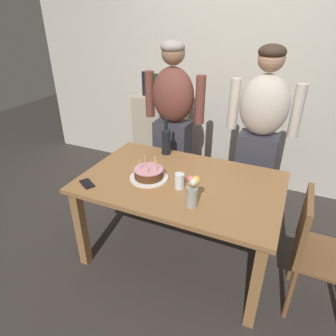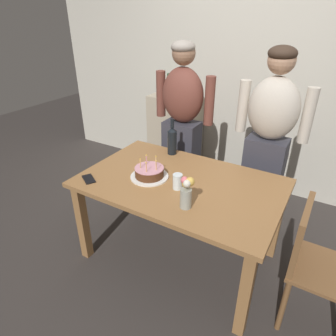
{
  "view_description": "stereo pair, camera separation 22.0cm",
  "coord_description": "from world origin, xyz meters",
  "px_view_note": "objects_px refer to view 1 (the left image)",
  "views": [
    {
      "loc": [
        0.71,
        -1.8,
        1.88
      ],
      "look_at": [
        -0.09,
        -0.03,
        0.84
      ],
      "focal_mm": 31.55,
      "sensor_mm": 36.0,
      "label": 1
    },
    {
      "loc": [
        0.9,
        -1.7,
        1.88
      ],
      "look_at": [
        -0.09,
        -0.03,
        0.84
      ],
      "focal_mm": 31.55,
      "sensor_mm": 36.0,
      "label": 2
    }
  ],
  "objects_px": {
    "flower_vase": "(192,190)",
    "person_woman_cardigan": "(259,139)",
    "person_man_bearded": "(173,126)",
    "dining_chair": "(315,247)",
    "birthday_cake": "(149,174)",
    "water_glass_near": "(179,181)",
    "cell_phone": "(87,184)",
    "wine_bottle": "(166,140)"
  },
  "relations": [
    {
      "from": "water_glass_near",
      "to": "cell_phone",
      "type": "distance_m",
      "value": 0.69
    },
    {
      "from": "birthday_cake",
      "to": "dining_chair",
      "type": "xyz_separation_m",
      "value": [
        1.22,
        -0.01,
        -0.26
      ]
    },
    {
      "from": "flower_vase",
      "to": "wine_bottle",
      "type": "bearing_deg",
      "value": 126.5
    },
    {
      "from": "person_man_bearded",
      "to": "person_woman_cardigan",
      "type": "bearing_deg",
      "value": -180.0
    },
    {
      "from": "water_glass_near",
      "to": "person_man_bearded",
      "type": "height_order",
      "value": "person_man_bearded"
    },
    {
      "from": "person_man_bearded",
      "to": "dining_chair",
      "type": "relative_size",
      "value": 1.9
    },
    {
      "from": "person_man_bearded",
      "to": "dining_chair",
      "type": "height_order",
      "value": "person_man_bearded"
    },
    {
      "from": "birthday_cake",
      "to": "cell_phone",
      "type": "bearing_deg",
      "value": -145.01
    },
    {
      "from": "water_glass_near",
      "to": "person_woman_cardigan",
      "type": "distance_m",
      "value": 0.94
    },
    {
      "from": "flower_vase",
      "to": "person_man_bearded",
      "type": "relative_size",
      "value": 0.13
    },
    {
      "from": "flower_vase",
      "to": "person_man_bearded",
      "type": "xyz_separation_m",
      "value": [
        -0.58,
        1.01,
        0.02
      ]
    },
    {
      "from": "dining_chair",
      "to": "cell_phone",
      "type": "bearing_deg",
      "value": 99.2
    },
    {
      "from": "cell_phone",
      "to": "person_woman_cardigan",
      "type": "height_order",
      "value": "person_woman_cardigan"
    },
    {
      "from": "flower_vase",
      "to": "person_woman_cardigan",
      "type": "xyz_separation_m",
      "value": [
        0.25,
        1.01,
        0.02
      ]
    },
    {
      "from": "birthday_cake",
      "to": "flower_vase",
      "type": "bearing_deg",
      "value": -25.44
    },
    {
      "from": "birthday_cake",
      "to": "person_woman_cardigan",
      "type": "bearing_deg",
      "value": 49.94
    },
    {
      "from": "birthday_cake",
      "to": "water_glass_near",
      "type": "xyz_separation_m",
      "value": [
        0.26,
        -0.03,
        0.02
      ]
    },
    {
      "from": "person_man_bearded",
      "to": "birthday_cake",
      "type": "bearing_deg",
      "value": 100.75
    },
    {
      "from": "person_woman_cardigan",
      "to": "dining_chair",
      "type": "distance_m",
      "value": 1.04
    },
    {
      "from": "flower_vase",
      "to": "person_woman_cardigan",
      "type": "relative_size",
      "value": 0.13
    },
    {
      "from": "wine_bottle",
      "to": "dining_chair",
      "type": "relative_size",
      "value": 0.38
    },
    {
      "from": "person_man_bearded",
      "to": "cell_phone",
      "type": "bearing_deg",
      "value": 78.06
    },
    {
      "from": "water_glass_near",
      "to": "wine_bottle",
      "type": "distance_m",
      "value": 0.6
    },
    {
      "from": "wine_bottle",
      "to": "flower_vase",
      "type": "bearing_deg",
      "value": -53.5
    },
    {
      "from": "cell_phone",
      "to": "person_man_bearded",
      "type": "height_order",
      "value": "person_man_bearded"
    },
    {
      "from": "wine_bottle",
      "to": "dining_chair",
      "type": "xyz_separation_m",
      "value": [
        1.28,
        -0.47,
        -0.35
      ]
    },
    {
      "from": "flower_vase",
      "to": "person_man_bearded",
      "type": "distance_m",
      "value": 1.16
    },
    {
      "from": "person_man_bearded",
      "to": "dining_chair",
      "type": "xyz_separation_m",
      "value": [
        1.37,
        -0.81,
        -0.36
      ]
    },
    {
      "from": "wine_bottle",
      "to": "person_man_bearded",
      "type": "relative_size",
      "value": 0.2
    },
    {
      "from": "birthday_cake",
      "to": "cell_phone",
      "type": "xyz_separation_m",
      "value": [
        -0.38,
        -0.27,
        -0.03
      ]
    },
    {
      "from": "person_woman_cardigan",
      "to": "dining_chair",
      "type": "bearing_deg",
      "value": 123.59
    },
    {
      "from": "cell_phone",
      "to": "dining_chair",
      "type": "bearing_deg",
      "value": 39.57
    },
    {
      "from": "water_glass_near",
      "to": "person_man_bearded",
      "type": "distance_m",
      "value": 0.94
    },
    {
      "from": "birthday_cake",
      "to": "dining_chair",
      "type": "relative_size",
      "value": 0.34
    },
    {
      "from": "birthday_cake",
      "to": "flower_vase",
      "type": "height_order",
      "value": "flower_vase"
    },
    {
      "from": "water_glass_near",
      "to": "dining_chair",
      "type": "height_order",
      "value": "dining_chair"
    },
    {
      "from": "cell_phone",
      "to": "person_man_bearded",
      "type": "xyz_separation_m",
      "value": [
        0.23,
        1.07,
        0.13
      ]
    },
    {
      "from": "water_glass_near",
      "to": "person_man_bearded",
      "type": "xyz_separation_m",
      "value": [
        -0.42,
        0.84,
        0.08
      ]
    },
    {
      "from": "birthday_cake",
      "to": "water_glass_near",
      "type": "distance_m",
      "value": 0.27
    },
    {
      "from": "cell_phone",
      "to": "flower_vase",
      "type": "xyz_separation_m",
      "value": [
        0.8,
        0.06,
        0.11
      ]
    },
    {
      "from": "water_glass_near",
      "to": "flower_vase",
      "type": "xyz_separation_m",
      "value": [
        0.16,
        -0.17,
        0.06
      ]
    },
    {
      "from": "person_woman_cardigan",
      "to": "birthday_cake",
      "type": "bearing_deg",
      "value": 49.94
    }
  ]
}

